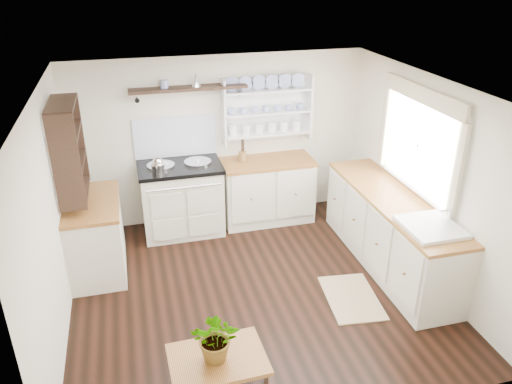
# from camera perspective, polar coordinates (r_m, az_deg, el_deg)

# --- Properties ---
(floor) EXTENTS (4.00, 3.80, 0.01)m
(floor) POSITION_cam_1_polar(r_m,az_deg,el_deg) (5.78, -0.15, -11.03)
(floor) COLOR black
(floor) RESTS_ON ground
(wall_back) EXTENTS (4.00, 0.02, 2.30)m
(wall_back) POSITION_cam_1_polar(r_m,az_deg,el_deg) (6.90, -4.19, 5.96)
(wall_back) COLOR silver
(wall_back) RESTS_ON ground
(wall_right) EXTENTS (0.02, 3.80, 2.30)m
(wall_right) POSITION_cam_1_polar(r_m,az_deg,el_deg) (5.97, 18.76, 1.46)
(wall_right) COLOR silver
(wall_right) RESTS_ON ground
(wall_left) EXTENTS (0.02, 3.80, 2.30)m
(wall_left) POSITION_cam_1_polar(r_m,az_deg,el_deg) (5.12, -22.41, -3.20)
(wall_left) COLOR silver
(wall_left) RESTS_ON ground
(ceiling) EXTENTS (4.00, 3.80, 0.01)m
(ceiling) POSITION_cam_1_polar(r_m,az_deg,el_deg) (4.80, -0.18, 11.71)
(ceiling) COLOR white
(ceiling) RESTS_ON wall_back
(window) EXTENTS (0.08, 1.55, 1.22)m
(window) POSITION_cam_1_polar(r_m,az_deg,el_deg) (5.91, 18.13, 5.66)
(window) COLOR white
(window) RESTS_ON wall_right
(aga_cooker) EXTENTS (1.09, 0.75, 1.00)m
(aga_cooker) POSITION_cam_1_polar(r_m,az_deg,el_deg) (6.77, -8.48, -0.67)
(aga_cooker) COLOR beige
(aga_cooker) RESTS_ON floor
(back_cabinets) EXTENTS (1.27, 0.63, 0.90)m
(back_cabinets) POSITION_cam_1_polar(r_m,az_deg,el_deg) (7.02, 1.27, 0.29)
(back_cabinets) COLOR silver
(back_cabinets) RESTS_ON floor
(right_cabinets) EXTENTS (0.62, 2.43, 0.90)m
(right_cabinets) POSITION_cam_1_polar(r_m,az_deg,el_deg) (6.19, 15.05, -4.30)
(right_cabinets) COLOR silver
(right_cabinets) RESTS_ON floor
(belfast_sink) EXTENTS (0.55, 0.60, 0.45)m
(belfast_sink) POSITION_cam_1_polar(r_m,az_deg,el_deg) (5.48, 19.18, -4.87)
(belfast_sink) COLOR white
(belfast_sink) RESTS_ON right_cabinets
(left_cabinets) EXTENTS (0.62, 1.13, 0.90)m
(left_cabinets) POSITION_cam_1_polar(r_m,az_deg,el_deg) (6.19, -17.82, -4.68)
(left_cabinets) COLOR silver
(left_cabinets) RESTS_ON floor
(plate_rack) EXTENTS (1.20, 0.22, 0.90)m
(plate_rack) POSITION_cam_1_polar(r_m,az_deg,el_deg) (6.89, 1.15, 9.52)
(plate_rack) COLOR white
(plate_rack) RESTS_ON wall_back
(high_shelf) EXTENTS (1.50, 0.29, 0.16)m
(high_shelf) POSITION_cam_1_polar(r_m,az_deg,el_deg) (6.51, -7.72, 11.59)
(high_shelf) COLOR black
(high_shelf) RESTS_ON wall_back
(left_shelving) EXTENTS (0.28, 0.80, 1.05)m
(left_shelving) POSITION_cam_1_polar(r_m,az_deg,el_deg) (5.76, -20.63, 4.63)
(left_shelving) COLOR black
(left_shelving) RESTS_ON wall_left
(kettle) EXTENTS (0.17, 0.17, 0.21)m
(kettle) POSITION_cam_1_polar(r_m,az_deg,el_deg) (6.43, -11.13, 2.97)
(kettle) COLOR silver
(kettle) RESTS_ON aga_cooker
(utensil_crock) EXTENTS (0.10, 0.10, 0.12)m
(utensil_crock) POSITION_cam_1_polar(r_m,az_deg,el_deg) (6.81, -1.57, 4.15)
(utensil_crock) COLOR olive
(utensil_crock) RESTS_ON back_cabinets
(center_table) EXTENTS (0.81, 0.59, 0.43)m
(center_table) POSITION_cam_1_polar(r_m,az_deg,el_deg) (4.38, -4.39, -18.81)
(center_table) COLOR brown
(center_table) RESTS_ON floor
(potted_plant) EXTENTS (0.47, 0.44, 0.43)m
(potted_plant) POSITION_cam_1_polar(r_m,az_deg,el_deg) (4.20, -4.52, -16.23)
(potted_plant) COLOR #3F7233
(potted_plant) RESTS_ON center_table
(floor_rug) EXTENTS (0.64, 0.91, 0.02)m
(floor_rug) POSITION_cam_1_polar(r_m,az_deg,el_deg) (5.74, 10.86, -11.77)
(floor_rug) COLOR #8F7153
(floor_rug) RESTS_ON floor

